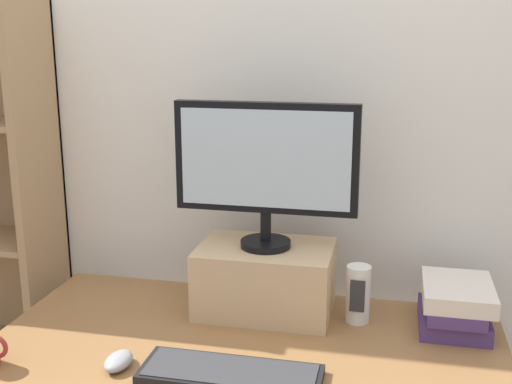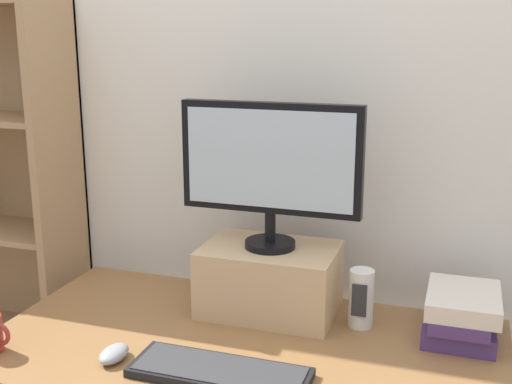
% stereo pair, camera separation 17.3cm
% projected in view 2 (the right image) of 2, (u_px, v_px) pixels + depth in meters
% --- Properties ---
extents(back_wall, '(7.00, 0.08, 2.60)m').
position_uv_depth(back_wall, '(294.00, 106.00, 2.08)').
color(back_wall, silver).
rests_on(back_wall, ground_plane).
extents(desk, '(1.40, 0.76, 0.71)m').
position_uv_depth(desk, '(243.00, 366.00, 1.77)').
color(desk, olive).
rests_on(desk, ground_plane).
extents(riser_box, '(0.40, 0.27, 0.20)m').
position_uv_depth(riser_box, '(270.00, 279.00, 1.93)').
color(riser_box, tan).
rests_on(riser_box, desk).
extents(computer_monitor, '(0.54, 0.15, 0.43)m').
position_uv_depth(computer_monitor, '(270.00, 165.00, 1.84)').
color(computer_monitor, black).
rests_on(computer_monitor, riser_box).
extents(keyboard, '(0.45, 0.16, 0.02)m').
position_uv_depth(keyboard, '(220.00, 372.00, 1.58)').
color(keyboard, black).
rests_on(keyboard, desk).
extents(computer_mouse, '(0.06, 0.10, 0.04)m').
position_uv_depth(computer_mouse, '(114.00, 354.00, 1.66)').
color(computer_mouse, '#99999E').
rests_on(computer_mouse, desk).
extents(book_stack, '(0.20, 0.26, 0.14)m').
position_uv_depth(book_stack, '(461.00, 314.00, 1.77)').
color(book_stack, '#4C336B').
rests_on(book_stack, desk).
extents(desk_speaker, '(0.07, 0.08, 0.17)m').
position_uv_depth(desk_speaker, '(361.00, 298.00, 1.84)').
color(desk_speaker, silver).
rests_on(desk_speaker, desk).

